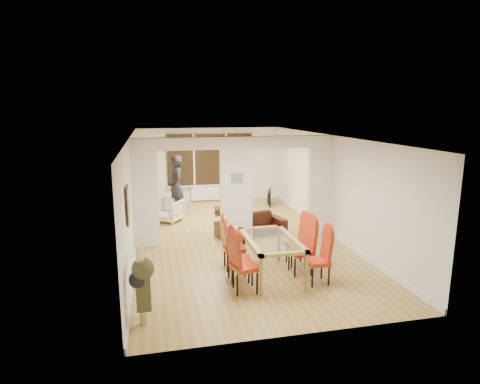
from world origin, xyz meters
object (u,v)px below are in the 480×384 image
object	(u,v)px
dining_table	(271,257)
armchair	(168,211)
dining_chair_lb	(239,255)
bottle	(227,203)
dining_chair_rb	(301,248)
dining_chair_ra	(318,258)
dining_chair_lc	(234,244)
bowl	(228,207)
coffee_table	(230,211)
sofa	(251,225)
television	(267,197)
dining_chair_la	(245,262)
dining_chair_rc	(297,241)
person	(176,187)

from	to	relation	value
dining_table	armchair	xyz separation A→B (m)	(-1.79, 4.44, -0.07)
dining_chair_lb	bottle	world-z (taller)	dining_chair_lb
dining_table	dining_chair_rb	distance (m)	0.64
dining_chair_ra	dining_chair_rb	size ratio (longest dim) A/B	0.94
dining_chair_lc	bottle	world-z (taller)	dining_chair_lc
bottle	bowl	size ratio (longest dim) A/B	1.45
dining_chair_ra	dining_chair_rb	bearing A→B (deg)	108.58
armchair	coffee_table	size ratio (longest dim) A/B	0.76
dining_chair_lb	armchair	size ratio (longest dim) A/B	1.41
sofa	armchair	size ratio (longest dim) A/B	2.55
sofa	television	distance (m)	3.45
dining_chair_ra	sofa	world-z (taller)	dining_chair_ra
dining_chair_lb	coffee_table	size ratio (longest dim) A/B	1.08
dining_chair_ra	dining_chair_lb	bearing A→B (deg)	165.63
bowl	dining_chair_la	bearing A→B (deg)	-97.73
dining_chair_rc	coffee_table	xyz separation A→B (m)	(-0.58, 4.38, -0.40)
sofa	dining_chair_rb	bearing A→B (deg)	-95.28
dining_chair_ra	dining_chair_rc	bearing A→B (deg)	95.88
armchair	dining_chair_rc	bearing A→B (deg)	-23.68
armchair	dining_chair_lc	bearing A→B (deg)	-39.38
dining_chair_lb	dining_chair_ra	distance (m)	1.50
dining_chair_la	bowl	size ratio (longest dim) A/B	5.27
television	dining_table	bearing A→B (deg)	-178.73
dining_chair_la	coffee_table	bearing A→B (deg)	68.47
dining_chair_lc	bowl	world-z (taller)	dining_chair_lc
dining_chair_la	dining_chair_lc	distance (m)	1.07
dining_chair_ra	sofa	size ratio (longest dim) A/B	0.55
coffee_table	bottle	world-z (taller)	bottle
person	coffee_table	distance (m)	1.87
coffee_table	dining_table	bearing A→B (deg)	-91.62
dining_chair_ra	person	size ratio (longest dim) A/B	0.53
sofa	bottle	distance (m)	2.16
dining_chair_rb	armchair	world-z (taller)	dining_chair_rb
dining_table	sofa	size ratio (longest dim) A/B	0.92
dining_chair_ra	coffee_table	world-z (taller)	dining_chair_ra
dining_chair_lc	armchair	bearing A→B (deg)	105.73
armchair	bottle	size ratio (longest dim) A/B	2.37
dining_chair_la	television	size ratio (longest dim) A/B	1.20
dining_chair_rb	armchair	bearing A→B (deg)	105.82
dining_chair_la	dining_chair_ra	distance (m)	1.42
person	bowl	xyz separation A→B (m)	(1.61, 0.10, -0.71)
dining_chair_rb	television	distance (m)	5.93
dining_chair_lb	armchair	bearing A→B (deg)	115.99
dining_table	person	distance (m)	5.02
dining_chair_lb	dining_chair_ra	xyz separation A→B (m)	(1.43, -0.43, -0.00)
dining_table	dining_chair_la	bearing A→B (deg)	-141.32
dining_chair_lc	sofa	world-z (taller)	dining_chair_lc
bowl	person	bearing A→B (deg)	-176.49
dining_table	dining_chair_rb	world-z (taller)	dining_chair_rb
dining_chair_la	dining_chair_rb	distance (m)	1.38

